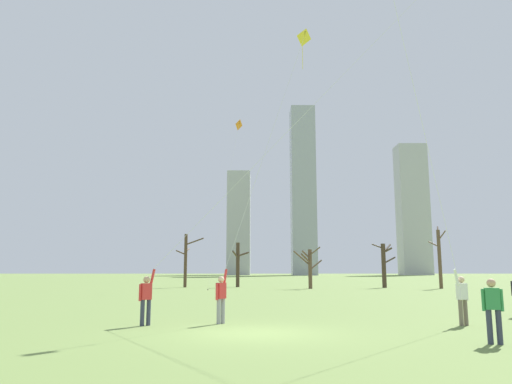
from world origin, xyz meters
The scene contains 14 objects.
ground_plane centered at (0.00, 0.00, 0.00)m, with size 400.00×400.00×0.00m, color olive.
kite_flyer_midfield_right_green centered at (6.12, 1.03, 3.87)m, with size 6.60×6.58×21.58m.
kite_flyer_foreground_right_yellow centered at (-0.82, 2.90, 2.15)m, with size 4.01×4.45×12.97m.
kite_flyer_midfield_center_red centered at (-1.73, 2.35, 3.16)m, with size 14.87×3.64×17.65m.
bystander_far_off_by_trees centered at (6.03, -2.17, 0.90)m, with size 0.49×0.29×1.62m.
distant_kite_drifting_left_orange centered at (-1.97, 35.10, 16.03)m, with size 2.91×6.25×17.80m.
bare_tree_leftmost centered at (-7.33, 36.73, 2.95)m, with size 2.99×1.58×5.55m.
bare_tree_left_of_center centered at (18.10, 33.36, 3.08)m, with size 1.30×2.07×6.18m.
bare_tree_right_of_center centered at (5.26, 33.03, 2.18)m, with size 2.92×2.14×3.98m.
bare_tree_rightmost centered at (-1.88, 37.55, 2.49)m, with size 1.82×1.98×4.68m.
bare_tree_center centered at (13.21, 35.62, 2.45)m, with size 2.46×1.71×4.51m.
skyline_mid_tower_right centered at (-5.77, 149.09, 17.20)m, with size 7.65×11.64×34.40m.
skyline_tall_tower centered at (52.73, 147.05, 21.87)m, with size 9.52×7.66×43.74m.
skyline_short_annex centered at (15.36, 141.11, 27.37)m, with size 7.79×8.99×54.74m.
Camera 1 is at (0.03, -14.72, 1.86)m, focal length 34.03 mm.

